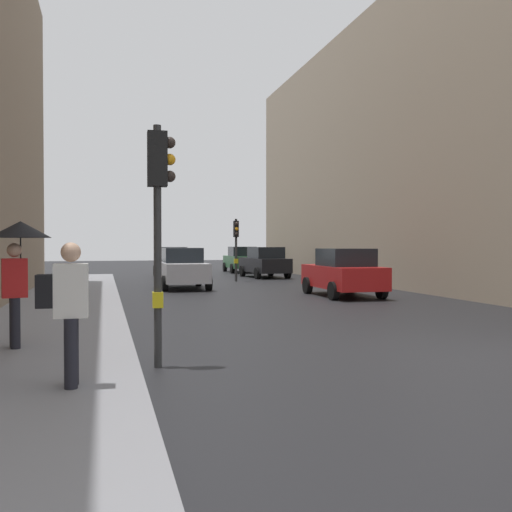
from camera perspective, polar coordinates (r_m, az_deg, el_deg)
ground_plane at (r=10.80m, az=20.55°, el=-9.06°), size 120.00×120.00×0.00m
sidewalk_kerb at (r=14.79m, az=-19.42°, el=-5.99°), size 3.26×40.00×0.16m
building_facade_right at (r=30.69m, az=21.16°, el=9.61°), size 12.00×33.57×12.91m
traffic_light_near_left at (r=8.89m, az=-9.73°, el=5.50°), size 0.43×0.25×3.74m
traffic_light_far_median at (r=29.24m, az=-2.01°, el=1.79°), size 0.25×0.43×3.23m
car_silver_hatchback at (r=24.79m, az=-7.40°, el=-1.22°), size 2.04×4.21×1.76m
car_white_compact at (r=33.52m, az=-8.43°, el=-0.61°), size 2.10×4.24×1.76m
car_dark_suv at (r=32.71m, az=0.88°, el=-0.64°), size 2.25×4.32×1.76m
car_green_estate at (r=38.86m, az=-1.46°, el=-0.36°), size 2.10×4.24×1.76m
car_red_sedan at (r=21.05m, az=8.78°, el=-1.65°), size 2.09×4.23×1.76m
pedestrian_with_umbrella at (r=10.37m, az=-22.76°, el=0.72°), size 1.00×1.00×2.14m
pedestrian_with_black_backpack at (r=7.32m, az=-18.45°, el=-4.71°), size 0.61×0.36×1.77m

